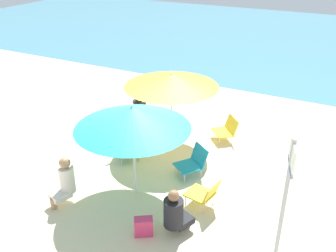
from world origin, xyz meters
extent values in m
plane|color=beige|center=(0.00, 0.00, 0.00)|extent=(40.00, 40.00, 0.00)
cube|color=teal|center=(0.00, 13.78, 0.00)|extent=(40.00, 16.00, 0.01)
cylinder|color=silver|center=(-0.29, 1.55, 0.90)|extent=(0.04, 0.04, 1.79)
cone|color=yellow|center=(-0.29, 1.55, 1.64)|extent=(2.20, 2.20, 0.30)
sphere|color=silver|center=(-0.29, 1.55, 1.82)|extent=(0.06, 0.06, 0.06)
cylinder|color=silver|center=(0.01, -0.62, 0.94)|extent=(0.04, 0.04, 1.88)
cone|color=teal|center=(0.01, -0.62, 1.67)|extent=(2.16, 2.16, 0.43)
sphere|color=silver|center=(0.01, -0.62, 1.91)|extent=(0.06, 0.06, 0.06)
cube|color=gold|center=(0.79, 2.26, 0.21)|extent=(0.68, 0.69, 0.03)
cube|color=gold|center=(0.96, 2.41, 0.40)|extent=(0.48, 0.51, 0.37)
cylinder|color=silver|center=(0.82, 1.99, 0.10)|extent=(0.02, 0.02, 0.19)
cylinder|color=silver|center=(0.52, 2.32, 0.10)|extent=(0.02, 0.02, 0.19)
cylinder|color=silver|center=(1.06, 2.20, 0.10)|extent=(0.02, 0.02, 0.19)
cylinder|color=silver|center=(0.77, 2.54, 0.10)|extent=(0.02, 0.02, 0.19)
cube|color=gold|center=(1.29, -0.41, 0.26)|extent=(0.56, 0.53, 0.03)
cube|color=gold|center=(1.54, -0.45, 0.43)|extent=(0.21, 0.47, 0.32)
cylinder|color=silver|center=(1.07, -0.55, 0.12)|extent=(0.02, 0.02, 0.25)
cylinder|color=silver|center=(1.13, -0.19, 0.12)|extent=(0.02, 0.02, 0.25)
cylinder|color=silver|center=(1.45, -0.62, 0.12)|extent=(0.02, 0.02, 0.25)
cylinder|color=silver|center=(1.51, -0.26, 0.12)|extent=(0.02, 0.02, 0.25)
cube|color=teal|center=(0.68, 0.42, 0.23)|extent=(0.69, 0.70, 0.03)
cube|color=teal|center=(0.84, 0.64, 0.43)|extent=(0.49, 0.41, 0.39)
cylinder|color=silver|center=(0.72, 0.14, 0.11)|extent=(0.02, 0.02, 0.21)
cylinder|color=silver|center=(0.40, 0.37, 0.11)|extent=(0.02, 0.02, 0.21)
cylinder|color=silver|center=(0.96, 0.47, 0.11)|extent=(0.02, 0.02, 0.21)
cylinder|color=silver|center=(0.64, 0.70, 0.11)|extent=(0.02, 0.02, 0.21)
cube|color=#33934C|center=(-0.82, 0.36, 0.23)|extent=(0.65, 0.66, 0.03)
cube|color=#33934C|center=(-1.01, 0.51, 0.46)|extent=(0.42, 0.48, 0.43)
cylinder|color=silver|center=(-0.56, 0.41, 0.11)|extent=(0.02, 0.02, 0.22)
cylinder|color=silver|center=(-0.79, 0.10, 0.11)|extent=(0.02, 0.02, 0.22)
cylinder|color=silver|center=(-0.85, 0.62, 0.11)|extent=(0.02, 0.02, 0.22)
cylinder|color=silver|center=(-1.08, 0.32, 0.11)|extent=(0.02, 0.02, 0.22)
cube|color=black|center=(1.26, -1.17, 0.20)|extent=(0.44, 0.46, 0.12)
cylinder|color=#896042|center=(1.32, -1.02, 0.10)|extent=(0.12, 0.12, 0.20)
cylinder|color=black|center=(1.20, -1.33, 0.46)|extent=(0.34, 0.34, 0.51)
sphere|color=#896042|center=(1.20, -1.33, 0.81)|extent=(0.19, 0.19, 0.19)
cube|color=silver|center=(-1.06, -1.59, 0.22)|extent=(0.39, 0.43, 0.12)
cylinder|color=tan|center=(-1.11, -1.74, 0.11)|extent=(0.12, 0.12, 0.22)
cylinder|color=silver|center=(-1.00, -1.42, 0.49)|extent=(0.29, 0.29, 0.53)
sphere|color=tan|center=(-1.00, -1.42, 0.86)|extent=(0.21, 0.21, 0.21)
cube|color=black|center=(-1.56, 2.01, 0.27)|extent=(0.49, 0.49, 0.12)
cylinder|color=beige|center=(-1.69, 2.10, 0.14)|extent=(0.12, 0.12, 0.27)
cylinder|color=black|center=(-1.41, 1.91, 0.52)|extent=(0.35, 0.35, 0.50)
sphere|color=beige|center=(-1.41, 1.91, 0.88)|extent=(0.21, 0.21, 0.21)
cylinder|color=#ADADB2|center=(2.92, -1.49, 1.18)|extent=(0.06, 0.06, 2.36)
cube|color=white|center=(2.92, -1.49, 2.13)|extent=(0.16, 0.51, 0.37)
cube|color=navy|center=(2.92, -1.49, 1.98)|extent=(0.17, 0.51, 0.06)
cube|color=#DB3866|center=(0.75, -1.57, 0.17)|extent=(0.36, 0.32, 0.33)
camera|label=1|loc=(3.39, -5.82, 4.58)|focal=40.49mm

